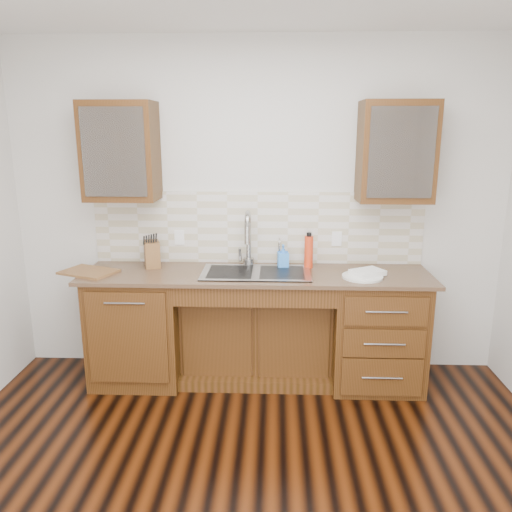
{
  "coord_description": "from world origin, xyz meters",
  "views": [
    {
      "loc": [
        0.15,
        -2.29,
        1.99
      ],
      "look_at": [
        0.0,
        1.4,
        1.05
      ],
      "focal_mm": 35.0,
      "sensor_mm": 36.0,
      "label": 1
    }
  ],
  "objects_px": {
    "plate": "(362,277)",
    "knife_block": "(152,254)",
    "water_bottle": "(309,252)",
    "cutting_board": "(89,272)",
    "soap_bottle": "(283,256)"
  },
  "relations": [
    {
      "from": "plate",
      "to": "knife_block",
      "type": "height_order",
      "value": "knife_block"
    },
    {
      "from": "soap_bottle",
      "to": "plate",
      "type": "bearing_deg",
      "value": -31.13
    },
    {
      "from": "water_bottle",
      "to": "cutting_board",
      "type": "height_order",
      "value": "water_bottle"
    },
    {
      "from": "knife_block",
      "to": "water_bottle",
      "type": "bearing_deg",
      "value": -18.19
    },
    {
      "from": "water_bottle",
      "to": "knife_block",
      "type": "bearing_deg",
      "value": -179.56
    },
    {
      "from": "soap_bottle",
      "to": "knife_block",
      "type": "relative_size",
      "value": 0.9
    },
    {
      "from": "soap_bottle",
      "to": "cutting_board",
      "type": "relative_size",
      "value": 0.47
    },
    {
      "from": "plate",
      "to": "knife_block",
      "type": "distance_m",
      "value": 1.67
    },
    {
      "from": "water_bottle",
      "to": "plate",
      "type": "relative_size",
      "value": 0.85
    },
    {
      "from": "water_bottle",
      "to": "cutting_board",
      "type": "bearing_deg",
      "value": -172.79
    },
    {
      "from": "plate",
      "to": "cutting_board",
      "type": "bearing_deg",
      "value": 178.69
    },
    {
      "from": "soap_bottle",
      "to": "water_bottle",
      "type": "relative_size",
      "value": 0.73
    },
    {
      "from": "knife_block",
      "to": "cutting_board",
      "type": "height_order",
      "value": "knife_block"
    },
    {
      "from": "knife_block",
      "to": "cutting_board",
      "type": "xyz_separation_m",
      "value": [
        -0.45,
        -0.21,
        -0.1
      ]
    },
    {
      "from": "plate",
      "to": "cutting_board",
      "type": "relative_size",
      "value": 0.76
    }
  ]
}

